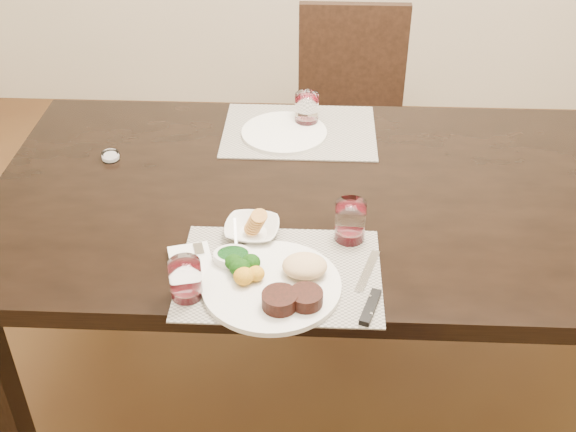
{
  "coord_description": "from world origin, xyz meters",
  "views": [
    {
      "loc": [
        -0.13,
        -1.61,
        1.81
      ],
      "look_at": [
        -0.2,
        -0.22,
        0.82
      ],
      "focal_mm": 45.0,
      "sensor_mm": 36.0,
      "label": 1
    }
  ],
  "objects_px": {
    "wine_glass_near": "(350,223)",
    "far_plate": "(284,133)",
    "steak_knife": "(370,298)",
    "cracker_bowl": "(252,229)",
    "chair_far": "(351,112)",
    "dinner_plate": "(278,283)"
  },
  "relations": [
    {
      "from": "steak_knife",
      "to": "wine_glass_near",
      "type": "bearing_deg",
      "value": 117.6
    },
    {
      "from": "chair_far",
      "to": "wine_glass_near",
      "type": "xyz_separation_m",
      "value": [
        -0.05,
        -1.15,
        0.3
      ]
    },
    {
      "from": "steak_knife",
      "to": "cracker_bowl",
      "type": "relative_size",
      "value": 1.81
    },
    {
      "from": "dinner_plate",
      "to": "chair_far",
      "type": "bearing_deg",
      "value": 79.0
    },
    {
      "from": "cracker_bowl",
      "to": "steak_knife",
      "type": "bearing_deg",
      "value": -38.84
    },
    {
      "from": "chair_far",
      "to": "wine_glass_near",
      "type": "distance_m",
      "value": 1.19
    },
    {
      "from": "dinner_plate",
      "to": "wine_glass_near",
      "type": "bearing_deg",
      "value": 48.18
    },
    {
      "from": "wine_glass_near",
      "to": "far_plate",
      "type": "relative_size",
      "value": 0.39
    },
    {
      "from": "steak_knife",
      "to": "wine_glass_near",
      "type": "distance_m",
      "value": 0.23
    },
    {
      "from": "chair_far",
      "to": "far_plate",
      "type": "xyz_separation_m",
      "value": [
        -0.23,
        -0.64,
        0.26
      ]
    },
    {
      "from": "wine_glass_near",
      "to": "steak_knife",
      "type": "bearing_deg",
      "value": -80.06
    },
    {
      "from": "chair_far",
      "to": "steak_knife",
      "type": "height_order",
      "value": "chair_far"
    },
    {
      "from": "dinner_plate",
      "to": "cracker_bowl",
      "type": "height_order",
      "value": "cracker_bowl"
    },
    {
      "from": "chair_far",
      "to": "far_plate",
      "type": "relative_size",
      "value": 3.51
    },
    {
      "from": "cracker_bowl",
      "to": "wine_glass_near",
      "type": "height_order",
      "value": "wine_glass_near"
    },
    {
      "from": "dinner_plate",
      "to": "far_plate",
      "type": "bearing_deg",
      "value": 89.57
    },
    {
      "from": "chair_far",
      "to": "cracker_bowl",
      "type": "bearing_deg",
      "value": -103.83
    },
    {
      "from": "chair_far",
      "to": "cracker_bowl",
      "type": "xyz_separation_m",
      "value": [
        -0.28,
        -1.15,
        0.27
      ]
    },
    {
      "from": "dinner_plate",
      "to": "cracker_bowl",
      "type": "xyz_separation_m",
      "value": [
        -0.07,
        0.2,
        0.0
      ]
    },
    {
      "from": "cracker_bowl",
      "to": "far_plate",
      "type": "bearing_deg",
      "value": 84.07
    },
    {
      "from": "chair_far",
      "to": "dinner_plate",
      "type": "relative_size",
      "value": 2.91
    },
    {
      "from": "dinner_plate",
      "to": "steak_knife",
      "type": "distance_m",
      "value": 0.2
    }
  ]
}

